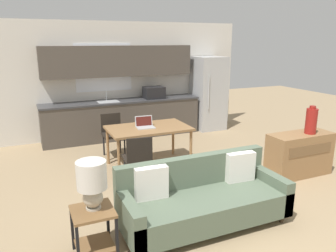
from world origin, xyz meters
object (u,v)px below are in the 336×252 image
Objects in this scene: credenza at (299,154)px; dining_chair_near_left at (138,157)px; dining_table at (148,130)px; laptop at (145,125)px; table_lamp at (92,181)px; dining_chair_far_left at (113,132)px; side_table at (94,225)px; refrigerator at (208,93)px; vase at (311,121)px; couch at (202,199)px.

dining_chair_near_left is at bearing 166.66° from credenza.
laptop is (-0.06, 0.02, 0.11)m from dining_table.
dining_table is at bearing -13.56° from laptop.
table_lamp is 3.17m from dining_chair_far_left.
side_table is at bearing -117.22° from laptop.
refrigerator reaches higher than credenza.
dining_chair_far_left is (-2.69, 2.23, 0.12)m from credenza.
laptop is at bearing 161.90° from dining_table.
vase reaches higher than laptop.
laptop is (1.38, 2.23, -0.07)m from table_lamp.
vase is (-0.01, -3.39, 0.03)m from refrigerator.
refrigerator is 3.52× the size of table_lamp.
dining_chair_far_left is (-0.47, 0.79, -0.18)m from dining_table.
refrigerator reaches higher than dining_chair_far_left.
laptop is (-2.44, -1.88, -0.15)m from refrigerator.
dining_chair_far_left is at bearing 97.56° from couch.
couch is 6.21× the size of laptop.
dining_table and credenza have the same top height.
refrigerator is 4.77m from couch.
dining_chair_near_left and dining_chair_far_left have the same top height.
couch is at bearing -165.19° from vase.
refrigerator is 3.09m from dining_chair_far_left.
table_lamp is 1.56× the size of laptop.
couch is 2.61m from vase.
credenza is (2.31, 0.69, 0.04)m from couch.
dining_table is 3.09× the size of vase.
dining_chair_near_left reaches higher than side_table.
laptop is (0.41, 0.82, 0.29)m from dining_chair_near_left.
vase is at bearing 10.73° from table_lamp.
dining_table is at bearing 56.80° from table_lamp.
dining_chair_far_left is at bearing 71.96° from table_lamp.
laptop reaches higher than dining_table.
credenza is at bearing -92.57° from refrigerator.
couch is 2.47× the size of dining_chair_far_left.
dining_chair_near_left is at bearing 55.64° from side_table.
table_lamp is at bearing -107.71° from dining_chair_far_left.
dining_table is 1.73× the size of dining_chair_far_left.
dining_chair_near_left is 1.00× the size of dining_chair_far_left.
side_table is at bearing 61.42° from dining_chair_near_left.
table_lamp reaches higher than dining_table.
refrigerator is at bearing 21.75° from dining_chair_far_left.
dining_table is 1.73× the size of dining_chair_near_left.
couch is 4.43× the size of vase.
dining_chair_near_left is (0.99, 1.44, 0.13)m from side_table.
refrigerator is 3.92× the size of vase.
dining_table is at bearing 147.83° from vase.
vase is at bearing -27.31° from laptop.
refrigerator is at bearing 89.82° from vase.
couch is (-0.08, -2.13, -0.34)m from dining_table.
vase is at bearing -32.17° from dining_table.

